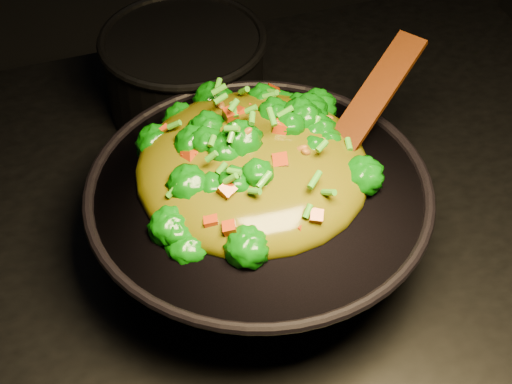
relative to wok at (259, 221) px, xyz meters
name	(u,v)px	position (x,y,z in m)	size (l,w,h in m)	color
wok	(259,221)	(0.00, 0.00, 0.00)	(0.40, 0.40, 0.11)	black
stir_fry	(253,142)	(0.00, 0.03, 0.10)	(0.28, 0.28, 0.10)	#095B06
spatula	(361,116)	(0.14, 0.04, 0.10)	(0.26, 0.04, 0.01)	#3B1905
back_pot	(185,73)	(-0.01, 0.31, 0.01)	(0.23, 0.23, 0.13)	black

